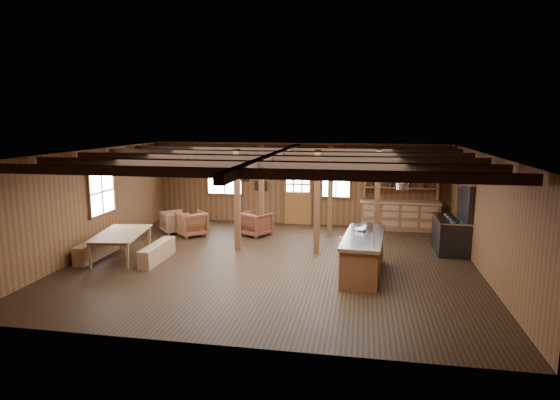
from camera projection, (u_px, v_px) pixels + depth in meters
name	position (u px, v px, depth m)	size (l,w,h in m)	color
room	(273.00, 208.00, 11.66)	(10.04, 9.04, 2.84)	black
ceiling_joists	(274.00, 156.00, 11.61)	(9.80, 8.82, 0.18)	black
timber_posts	(304.00, 196.00, 13.59)	(3.95, 2.35, 2.80)	#4F2C16
back_door	(298.00, 199.00, 16.06)	(1.02, 0.08, 2.15)	brown
window_back_left	(225.00, 177.00, 16.40)	(1.32, 0.06, 1.32)	white
window_back_right	(336.00, 179.00, 15.73)	(1.02, 0.06, 1.32)	white
window_left	(101.00, 192.00, 12.97)	(0.14, 1.24, 1.32)	white
notice_boards	(255.00, 176.00, 16.20)	(1.08, 0.03, 0.90)	beige
back_counter	(400.00, 212.00, 15.28)	(2.55, 0.60, 2.45)	brown
pendant_lamps	(200.00, 169.00, 12.87)	(1.86, 2.36, 0.66)	#29292C
pot_rack	(402.00, 174.00, 11.27)	(0.40, 3.00, 0.46)	#29292C
kitchen_island	(363.00, 255.00, 10.88)	(1.09, 2.57, 1.20)	brown
step_stool	(349.00, 246.00, 12.55)	(0.51, 0.37, 0.46)	#976645
commercial_range	(453.00, 229.00, 12.76)	(0.82, 1.60, 1.97)	#29292C
dining_table	(123.00, 246.00, 12.13)	(1.98, 1.11, 0.70)	olive
bench_wall	(97.00, 249.00, 12.28)	(0.32, 1.70, 0.47)	#976645
bench_aisle	(157.00, 252.00, 11.99)	(0.31, 1.64, 0.45)	#976645
armchair_a	(191.00, 224.00, 14.53)	(0.80, 0.83, 0.75)	brown
armchair_b	(256.00, 224.00, 14.57)	(0.80, 0.82, 0.75)	brown
armchair_c	(175.00, 222.00, 14.94)	(0.74, 0.77, 0.70)	brown
counter_pot	(367.00, 225.00, 11.44)	(0.30, 0.30, 0.18)	silver
bowl	(360.00, 230.00, 11.22)	(0.28, 0.28, 0.07)	silver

